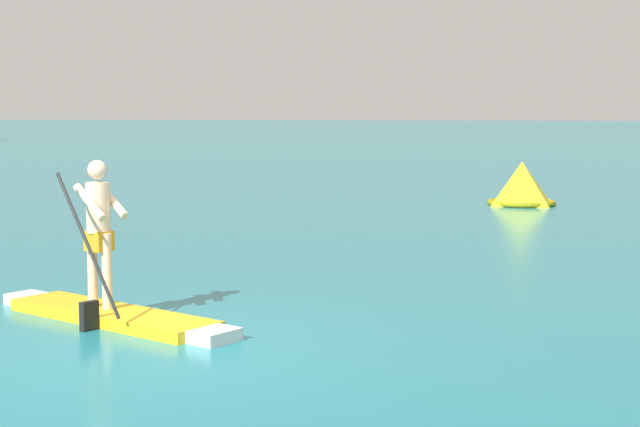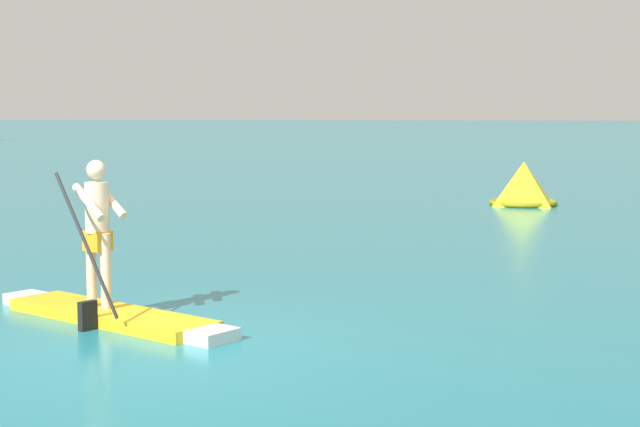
# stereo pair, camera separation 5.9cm
# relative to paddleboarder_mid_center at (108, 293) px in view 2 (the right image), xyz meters

# --- Properties ---
(ground) EXTENTS (440.00, 440.00, 0.00)m
(ground) POSITION_rel_paddleboarder_mid_center_xyz_m (0.88, -1.14, -0.31)
(ground) COLOR #1E727F
(paddleboarder_mid_center) EXTENTS (3.21, 2.09, 1.76)m
(paddleboarder_mid_center) POSITION_rel_paddleboarder_mid_center_xyz_m (0.00, 0.00, 0.00)
(paddleboarder_mid_center) COLOR yellow
(paddleboarder_mid_center) RESTS_ON ground
(race_marker_buoy) EXTENTS (1.94, 1.94, 1.05)m
(race_marker_buoy) POSITION_rel_paddleboarder_mid_center_xyz_m (5.20, 14.01, 0.15)
(race_marker_buoy) COLOR yellow
(race_marker_buoy) RESTS_ON ground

